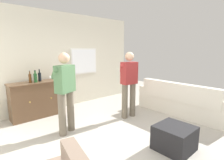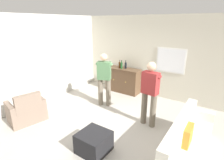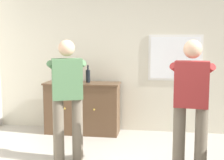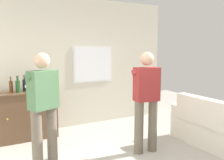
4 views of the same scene
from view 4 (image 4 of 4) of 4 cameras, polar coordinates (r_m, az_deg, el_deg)
wall_back_with_window at (r=5.46m, az=-11.82°, el=3.66°), size 5.20×0.15×2.80m
sideboard_cabinet at (r=5.07m, az=-20.12°, el=-7.68°), size 1.35×0.49×0.92m
bottle_wine_green at (r=4.90m, az=-20.72°, el=-1.28°), size 0.08×0.08×0.31m
bottle_liquor_amber at (r=5.00m, az=-19.34°, el=-1.06°), size 0.08×0.08×0.31m
bottle_spirits_clear at (r=4.93m, az=-22.09°, el=-1.39°), size 0.07×0.07×0.30m
person_standing_left at (r=3.72m, az=-15.48°, el=-5.46°), size 0.52×0.52×1.68m
person_standing_right at (r=4.15m, az=7.78°, el=-3.90°), size 0.55×0.50×1.68m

